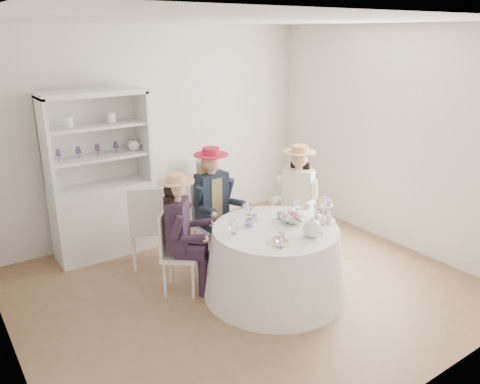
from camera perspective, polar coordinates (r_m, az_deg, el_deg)
ground at (r=5.14m, az=0.65°, el=-11.45°), size 4.50×4.50×0.00m
ceiling at (r=4.43m, az=0.79°, el=20.25°), size 4.50×4.50×0.00m
wall_back at (r=6.29m, az=-10.06°, el=7.20°), size 4.50×0.00×4.50m
wall_front at (r=3.29m, az=21.57°, el=-4.78°), size 4.50×0.00×4.50m
wall_right at (r=6.16m, az=18.09°, el=6.30°), size 0.00×4.50×4.50m
tea_table at (r=4.88m, az=4.25°, el=-8.38°), size 1.48×1.48×0.73m
hutch at (r=5.85m, az=-16.45°, el=-0.75°), size 1.36×0.91×1.99m
side_table at (r=6.54m, az=-4.06°, el=-1.31°), size 0.57×0.57×0.68m
hatbox at (r=6.39m, az=-4.16°, el=2.69°), size 0.34×0.34×0.27m
guest_left at (r=4.78m, az=-7.31°, el=-4.29°), size 0.55×0.54×1.29m
guest_mid at (r=5.35m, az=-3.31°, el=-0.91°), size 0.50×0.52×1.39m
guest_right at (r=5.58m, az=6.98°, el=-0.34°), size 0.58×0.54×1.36m
spare_chair at (r=5.41m, az=-11.29°, el=-3.92°), size 0.53×0.53×0.99m
teacup_a at (r=4.73m, az=1.18°, el=-3.80°), size 0.10×0.10×0.07m
teacup_b at (r=4.87m, az=1.76°, el=-3.21°), size 0.07×0.07×0.06m
teacup_c at (r=4.94m, az=4.93°, el=-2.91°), size 0.09×0.09×0.06m
flower_bowl at (r=4.86m, az=6.38°, el=-3.37°), size 0.31×0.31×0.06m
flower_arrangement at (r=4.82m, az=6.18°, el=-2.82°), size 0.18×0.18×0.07m
table_teapot at (r=4.54m, az=8.79°, el=-4.43°), size 0.25×0.18×0.19m
sandwich_plate at (r=4.43m, az=4.95°, el=-5.83°), size 0.26×0.26×0.06m
cupcake_stand at (r=4.92m, az=10.08°, el=-2.51°), size 0.27×0.27×0.25m
stemware_set at (r=4.69m, az=4.39°, el=-3.55°), size 0.93×0.90×0.15m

